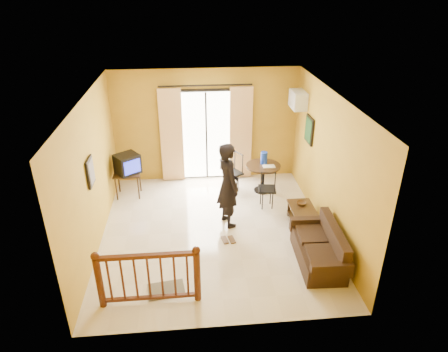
{
  "coord_description": "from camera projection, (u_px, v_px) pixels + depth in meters",
  "views": [
    {
      "loc": [
        -0.45,
        -6.81,
        4.67
      ],
      "look_at": [
        0.22,
        0.2,
        1.15
      ],
      "focal_mm": 32.0,
      "sensor_mm": 36.0,
      "label": 1
    }
  ],
  "objects": [
    {
      "name": "air_conditioner",
      "position": [
        298.0,
        100.0,
        9.14
      ],
      "size": [
        0.31,
        0.6,
        0.4
      ],
      "color": "white",
      "rests_on": "room_shell"
    },
    {
      "name": "coffee_table",
      "position": [
        303.0,
        215.0,
        8.26
      ],
      "size": [
        0.49,
        0.89,
        0.4
      ],
      "color": "black",
      "rests_on": "ground"
    },
    {
      "name": "tv_table",
      "position": [
        127.0,
        176.0,
        9.29
      ],
      "size": [
        0.6,
        0.5,
        0.6
      ],
      "color": "black",
      "rests_on": "ground"
    },
    {
      "name": "doormat",
      "position": [
        166.0,
        290.0,
        6.64
      ],
      "size": [
        0.65,
        0.48,
        0.02
      ],
      "primitive_type": "cube",
      "rotation": [
        0.0,
        0.0,
        0.14
      ],
      "color": "#605C4D",
      "rests_on": "ground"
    },
    {
      "name": "room_shell",
      "position": [
        213.0,
        155.0,
        7.42
      ],
      "size": [
        5.0,
        5.0,
        5.0
      ],
      "color": "white",
      "rests_on": "ground"
    },
    {
      "name": "ground",
      "position": [
        214.0,
        231.0,
        8.19
      ],
      "size": [
        5.0,
        5.0,
        0.0
      ],
      "primitive_type": "plane",
      "color": "beige",
      "rests_on": "ground"
    },
    {
      "name": "botanical_print",
      "position": [
        309.0,
        130.0,
        8.79
      ],
      "size": [
        0.05,
        0.5,
        0.6
      ],
      "color": "black",
      "rests_on": "room_shell"
    },
    {
      "name": "bowl",
      "position": [
        301.0,
        203.0,
        8.35
      ],
      "size": [
        0.25,
        0.25,
        0.06
      ],
      "primitive_type": "imported",
      "rotation": [
        0.0,
        0.0,
        -0.36
      ],
      "color": "#4F341B",
      "rests_on": "coffee_table"
    },
    {
      "name": "dining_table",
      "position": [
        263.0,
        171.0,
        9.49
      ],
      "size": [
        0.82,
        0.82,
        0.69
      ],
      "color": "black",
      "rests_on": "ground"
    },
    {
      "name": "serving_tray",
      "position": [
        269.0,
        166.0,
        9.34
      ],
      "size": [
        0.28,
        0.18,
        0.02
      ],
      "primitive_type": "cube",
      "rotation": [
        0.0,
        0.0,
        0.02
      ],
      "color": "beige",
      "rests_on": "dining_table"
    },
    {
      "name": "picture_left",
      "position": [
        90.0,
        172.0,
        7.13
      ],
      "size": [
        0.05,
        0.42,
        0.52
      ],
      "color": "black",
      "rests_on": "room_shell"
    },
    {
      "name": "television",
      "position": [
        127.0,
        164.0,
        9.16
      ],
      "size": [
        0.67,
        0.66,
        0.45
      ],
      "rotation": [
        0.0,
        0.0,
        0.62
      ],
      "color": "black",
      "rests_on": "tv_table"
    },
    {
      "name": "balcony_door",
      "position": [
        206.0,
        135.0,
        9.82
      ],
      "size": [
        2.25,
        0.14,
        2.46
      ],
      "color": "black",
      "rests_on": "ground"
    },
    {
      "name": "dining_chairs",
      "position": [
        249.0,
        198.0,
        9.42
      ],
      "size": [
        1.16,
        1.36,
        0.95
      ],
      "color": "black",
      "rests_on": "ground"
    },
    {
      "name": "sofa",
      "position": [
        321.0,
        249.0,
        7.19
      ],
      "size": [
        0.77,
        1.55,
        0.73
      ],
      "rotation": [
        0.0,
        0.0,
        -0.04
      ],
      "color": "black",
      "rests_on": "ground"
    },
    {
      "name": "water_jug",
      "position": [
        264.0,
        158.0,
        9.43
      ],
      "size": [
        0.16,
        0.16,
        0.3
      ],
      "primitive_type": "cylinder",
      "color": "#1230AB",
      "rests_on": "dining_table"
    },
    {
      "name": "standing_person",
      "position": [
        228.0,
        185.0,
        8.06
      ],
      "size": [
        0.63,
        0.77,
        1.81
      ],
      "primitive_type": "imported",
      "rotation": [
        0.0,
        0.0,
        1.92
      ],
      "color": "black",
      "rests_on": "ground"
    },
    {
      "name": "stair_balustrade",
      "position": [
        148.0,
        275.0,
        6.14
      ],
      "size": [
        1.63,
        0.13,
        1.04
      ],
      "color": "#471E0F",
      "rests_on": "ground"
    },
    {
      "name": "sandals",
      "position": [
        228.0,
        240.0,
        7.89
      ],
      "size": [
        0.29,
        0.26,
        0.03
      ],
      "color": "#4F341B",
      "rests_on": "ground"
    }
  ]
}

